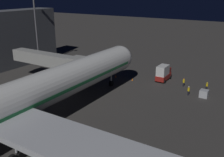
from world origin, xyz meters
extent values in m
plane|color=#383533|center=(0.00, 0.00, 0.00)|extent=(320.00, 320.00, 0.00)
sphere|color=silver|center=(0.00, -23.95, 5.41)|extent=(5.21, 5.21, 5.21)
cube|color=black|center=(0.00, -22.35, 6.34)|extent=(2.92, 1.40, 0.90)
cylinder|color=#B7BABF|center=(-10.26, 5.29, 2.71)|extent=(2.54, 5.62, 2.54)
cylinder|color=black|center=(-10.26, 2.49, 2.71)|extent=(2.16, 0.15, 2.16)
cylinder|color=#B7BABF|center=(0.00, -20.45, 2.28)|extent=(0.28, 0.28, 2.15)
cylinder|color=black|center=(0.00, -20.45, 0.60)|extent=(0.45, 1.20, 1.20)
cylinder|color=#B7BABF|center=(-4.20, 7.29, 2.28)|extent=(0.28, 0.28, 2.15)
cylinder|color=black|center=(-4.20, 6.64, 0.60)|extent=(0.45, 1.20, 1.20)
cube|color=#9E9E99|center=(13.02, -14.75, 5.41)|extent=(17.84, 2.60, 2.50)
cube|color=#9E9E99|center=(4.10, -14.75, 5.41)|extent=(3.20, 3.40, 3.00)
cube|color=black|center=(2.70, -14.75, 5.41)|extent=(0.70, 3.20, 2.70)
cylinder|color=#B7BABF|center=(5.10, -14.75, 2.08)|extent=(0.56, 0.56, 4.16)
cylinder|color=black|center=(4.50, -14.75, 0.30)|extent=(0.25, 0.60, 0.60)
cylinder|color=black|center=(5.70, -14.75, 0.30)|extent=(0.25, 0.60, 0.60)
cylinder|color=#59595E|center=(25.50, -24.17, 9.27)|extent=(0.40, 0.40, 18.55)
cube|color=maroon|center=(-8.05, -29.75, 0.90)|extent=(2.00, 4.85, 1.10)
cube|color=silver|center=(-8.05, -29.15, 2.52)|extent=(1.90, 3.39, 2.14)
cube|color=maroon|center=(-8.05, -31.38, 2.00)|extent=(1.80, 1.60, 1.10)
cylinder|color=black|center=(-9.11, -31.45, 0.35)|extent=(0.24, 0.70, 0.70)
cylinder|color=black|center=(-6.99, -31.45, 0.35)|extent=(0.24, 0.70, 0.70)
cylinder|color=black|center=(-9.11, -28.06, 0.35)|extent=(0.24, 0.70, 0.70)
cylinder|color=black|center=(-6.99, -28.06, 0.35)|extent=(0.24, 0.70, 0.70)
cube|color=#B7BABF|center=(-18.23, -24.59, 0.71)|extent=(1.50, 1.54, 1.41)
cylinder|color=black|center=(-17.84, -28.48, 0.45)|extent=(0.28, 0.28, 0.90)
cylinder|color=yellow|center=(-17.84, -28.48, 1.19)|extent=(0.40, 0.40, 0.58)
sphere|color=tan|center=(-17.84, -28.48, 1.60)|extent=(0.24, 0.24, 0.24)
sphere|color=yellow|center=(-17.84, -28.48, 1.65)|extent=(0.23, 0.23, 0.23)
cylinder|color=black|center=(-15.44, -23.91, 0.45)|extent=(0.28, 0.28, 0.90)
cylinder|color=yellow|center=(-15.44, -23.91, 1.24)|extent=(0.40, 0.40, 0.68)
sphere|color=tan|center=(-15.44, -23.91, 1.70)|extent=(0.24, 0.24, 0.24)
sphere|color=white|center=(-15.44, -23.91, 1.75)|extent=(0.23, 0.23, 0.23)
cylinder|color=black|center=(-13.14, -28.27, 0.43)|extent=(0.28, 0.28, 0.86)
cylinder|color=yellow|center=(-13.14, -28.27, 1.20)|extent=(0.40, 0.40, 0.69)
sphere|color=tan|center=(-13.14, -28.27, 1.66)|extent=(0.24, 0.24, 0.24)
sphere|color=orange|center=(-13.14, -28.27, 1.71)|extent=(0.23, 0.23, 0.23)
cone|color=orange|center=(-2.20, -25.95, 0.28)|extent=(0.36, 0.36, 0.55)
cone|color=orange|center=(2.20, -25.95, 0.28)|extent=(0.36, 0.36, 0.55)
camera|label=1|loc=(-27.60, 23.59, 19.26)|focal=41.74mm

